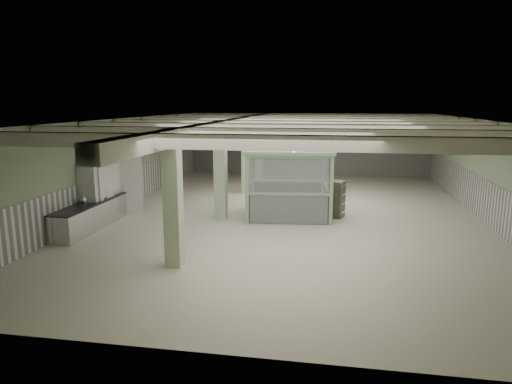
% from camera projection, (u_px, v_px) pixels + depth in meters
% --- Properties ---
extents(floor, '(20.00, 20.00, 0.00)m').
position_uv_depth(floor, '(291.00, 215.00, 17.44)').
color(floor, beige).
rests_on(floor, ground).
extents(ceiling, '(14.00, 20.00, 0.02)m').
position_uv_depth(ceiling, '(293.00, 120.00, 16.74)').
color(ceiling, white).
rests_on(ceiling, wall_back).
extents(wall_back, '(14.00, 0.02, 3.60)m').
position_uv_depth(wall_back, '(308.00, 144.00, 26.76)').
color(wall_back, '#8CA181').
rests_on(wall_back, floor).
extents(wall_front, '(14.00, 0.02, 3.60)m').
position_uv_depth(wall_front, '(234.00, 255.00, 7.42)').
color(wall_front, '#8CA181').
rests_on(wall_front, floor).
extents(wall_left, '(0.02, 20.00, 3.60)m').
position_uv_depth(wall_left, '(117.00, 164.00, 18.25)').
color(wall_left, '#8CA181').
rests_on(wall_left, floor).
extents(wall_right, '(0.02, 20.00, 3.60)m').
position_uv_depth(wall_right, '(492.00, 173.00, 15.93)').
color(wall_right, '#8CA181').
rests_on(wall_right, floor).
extents(wainscot_left, '(0.05, 19.90, 1.50)m').
position_uv_depth(wainscot_left, '(120.00, 190.00, 18.45)').
color(wainscot_left, silver).
rests_on(wainscot_left, floor).
extents(wainscot_right, '(0.05, 19.90, 1.50)m').
position_uv_depth(wainscot_right, '(488.00, 203.00, 16.13)').
color(wainscot_right, silver).
rests_on(wainscot_right, floor).
extents(wainscot_back, '(13.90, 0.05, 1.50)m').
position_uv_depth(wainscot_back, '(307.00, 162.00, 26.94)').
color(wainscot_back, silver).
rests_on(wainscot_back, floor).
extents(girder, '(0.45, 19.90, 0.40)m').
position_uv_depth(girder, '(226.00, 125.00, 17.20)').
color(girder, silver).
rests_on(girder, ceiling).
extents(beam_a, '(13.90, 0.35, 0.32)m').
position_uv_depth(beam_a, '(259.00, 142.00, 9.52)').
color(beam_a, silver).
rests_on(beam_a, ceiling).
extents(beam_b, '(13.90, 0.35, 0.32)m').
position_uv_depth(beam_b, '(275.00, 134.00, 11.94)').
color(beam_b, silver).
rests_on(beam_b, ceiling).
extents(beam_c, '(13.90, 0.35, 0.32)m').
position_uv_depth(beam_c, '(285.00, 129.00, 14.36)').
color(beam_c, silver).
rests_on(beam_c, ceiling).
extents(beam_d, '(13.90, 0.35, 0.32)m').
position_uv_depth(beam_d, '(292.00, 125.00, 16.77)').
color(beam_d, silver).
rests_on(beam_d, ceiling).
extents(beam_e, '(13.90, 0.35, 0.32)m').
position_uv_depth(beam_e, '(298.00, 122.00, 19.19)').
color(beam_e, silver).
rests_on(beam_e, ceiling).
extents(beam_f, '(13.90, 0.35, 0.32)m').
position_uv_depth(beam_f, '(302.00, 120.00, 21.61)').
color(beam_f, silver).
rests_on(beam_f, ceiling).
extents(beam_g, '(13.90, 0.35, 0.32)m').
position_uv_depth(beam_g, '(306.00, 118.00, 24.03)').
color(beam_g, silver).
rests_on(beam_g, ceiling).
extents(column_a, '(0.42, 0.42, 3.60)m').
position_uv_depth(column_a, '(173.00, 199.00, 11.70)').
color(column_a, '#B4C9A2').
rests_on(column_a, floor).
extents(column_b, '(0.42, 0.42, 3.60)m').
position_uv_depth(column_b, '(220.00, 171.00, 16.54)').
color(column_b, '#B4C9A2').
rests_on(column_b, floor).
extents(column_c, '(0.42, 0.42, 3.60)m').
position_uv_depth(column_c, '(247.00, 155.00, 21.37)').
color(column_c, '#B4C9A2').
rests_on(column_c, floor).
extents(column_d, '(0.42, 0.42, 3.60)m').
position_uv_depth(column_d, '(260.00, 147.00, 25.24)').
color(column_d, '#B4C9A2').
rests_on(column_d, floor).
extents(pendant_front, '(0.44, 0.44, 0.22)m').
position_uv_depth(pendant_front, '(294.00, 149.00, 11.93)').
color(pendant_front, '#2D3C2D').
rests_on(pendant_front, ceiling).
extents(pendant_mid, '(0.44, 0.44, 0.22)m').
position_uv_depth(pendant_mid, '(307.00, 134.00, 17.25)').
color(pendant_mid, '#2D3C2D').
rests_on(pendant_mid, ceiling).
extents(pendant_back, '(0.44, 0.44, 0.22)m').
position_uv_depth(pendant_back, '(313.00, 127.00, 22.08)').
color(pendant_back, '#2D3C2D').
rests_on(pendant_back, ceiling).
extents(prep_counter, '(0.80, 4.57, 0.91)m').
position_uv_depth(prep_counter, '(96.00, 213.00, 15.82)').
color(prep_counter, silver).
rests_on(prep_counter, floor).
extents(pitcher_near, '(0.24, 0.27, 0.31)m').
position_uv_depth(pitcher_near, '(83.00, 200.00, 15.20)').
color(pitcher_near, silver).
rests_on(pitcher_near, prep_counter).
extents(pitcher_far, '(0.25, 0.28, 0.32)m').
position_uv_depth(pitcher_far, '(92.00, 197.00, 15.59)').
color(pitcher_far, silver).
rests_on(pitcher_far, prep_counter).
extents(veg_colander, '(0.46, 0.46, 0.18)m').
position_uv_depth(veg_colander, '(102.00, 197.00, 15.92)').
color(veg_colander, '#3A3A3F').
rests_on(veg_colander, prep_counter).
extents(orange_bowl, '(0.31, 0.31, 0.10)m').
position_uv_depth(orange_bowl, '(98.00, 197.00, 16.11)').
color(orange_bowl, '#B2B2B7').
rests_on(orange_bowl, prep_counter).
extents(walkin_cooler, '(1.22, 2.56, 2.35)m').
position_uv_depth(walkin_cooler, '(106.00, 188.00, 16.62)').
color(walkin_cooler, silver).
rests_on(walkin_cooler, floor).
extents(guard_booth, '(3.47, 3.05, 2.56)m').
position_uv_depth(guard_booth, '(289.00, 171.00, 16.99)').
color(guard_booth, '#8EAD8A').
rests_on(guard_booth, floor).
extents(filing_cabinet, '(0.61, 0.74, 1.37)m').
position_uv_depth(filing_cabinet, '(337.00, 199.00, 16.99)').
color(filing_cabinet, '#4E5143').
rests_on(filing_cabinet, floor).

